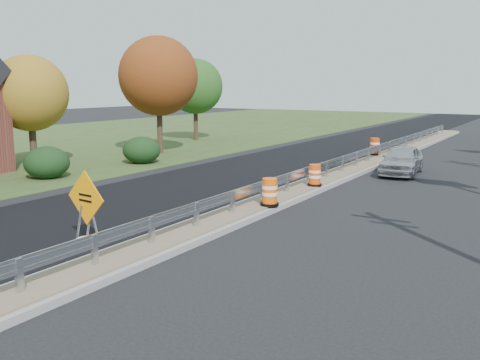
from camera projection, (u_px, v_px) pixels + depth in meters
The scene contains 15 objects.
ground at pixel (262, 207), 19.13m from camera, with size 140.00×140.00×0.00m, color black.
grass_verge_near at pixel (46, 144), 39.83m from camera, with size 30.00×120.00×0.03m, color #2F4A1F.
milled_overlay at pixel (280, 163), 29.80m from camera, with size 7.20×120.00×0.01m, color black.
median at pixel (342, 173), 25.84m from camera, with size 1.60×55.00×0.23m.
guardrail at pixel (350, 158), 26.57m from camera, with size 0.10×46.15×0.72m.
hedge_mid at pixel (47, 162), 24.89m from camera, with size 2.09×2.09×1.52m, color black.
hedge_north at pixel (142, 150), 29.68m from camera, with size 2.09×2.09×1.52m, color black.
tree_near_yellow at pixel (30, 93), 27.82m from camera, with size 3.96×3.96×5.88m.
tree_near_red at pixel (158, 76), 33.35m from camera, with size 4.95×4.95×7.35m.
tree_near_back at pixel (195, 86), 41.73m from camera, with size 4.29×4.29×6.37m.
caution_sign at pixel (87, 226), 14.55m from camera, with size 1.49×0.62×2.06m.
barrel_median_near at pixel (270, 192), 18.33m from camera, with size 0.64×0.64×0.94m.
barrel_median_mid at pixel (315, 175), 21.95m from camera, with size 0.60×0.60×0.88m.
barrel_median_far at pixel (375, 147), 31.67m from camera, with size 0.68×0.68×1.00m.
car_silver at pixel (402, 160), 26.08m from camera, with size 1.69×4.20×1.43m, color #B6B6BB.
Camera 1 is at (9.03, -16.36, 4.31)m, focal length 40.00 mm.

